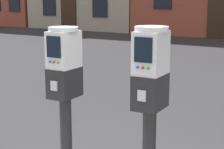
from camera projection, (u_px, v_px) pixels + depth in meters
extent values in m
cube|color=black|center=(65.00, 82.00, 2.84)|extent=(0.18, 0.24, 0.22)
cube|color=#A5A8AD|center=(54.00, 86.00, 2.73)|extent=(0.06, 0.01, 0.07)
cube|color=#B7BABF|center=(64.00, 50.00, 2.79)|extent=(0.18, 0.23, 0.27)
cube|color=black|center=(54.00, 47.00, 2.68)|extent=(0.12, 0.01, 0.15)
cylinder|color=blue|center=(50.00, 62.00, 2.72)|extent=(0.02, 0.01, 0.02)
cylinder|color=red|center=(54.00, 62.00, 2.70)|extent=(0.02, 0.01, 0.02)
cylinder|color=green|center=(58.00, 63.00, 2.68)|extent=(0.02, 0.01, 0.02)
cylinder|color=#B7BABF|center=(63.00, 29.00, 2.76)|extent=(0.22, 0.22, 0.03)
cube|color=black|center=(150.00, 91.00, 2.47)|extent=(0.18, 0.24, 0.23)
cube|color=#A5A8AD|center=(142.00, 96.00, 2.37)|extent=(0.06, 0.01, 0.07)
cube|color=#B7BABF|center=(151.00, 53.00, 2.42)|extent=(0.18, 0.23, 0.28)
cube|color=black|center=(143.00, 50.00, 2.32)|extent=(0.12, 0.01, 0.16)
cylinder|color=blue|center=(138.00, 67.00, 2.35)|extent=(0.02, 0.01, 0.02)
cylinder|color=red|center=(143.00, 68.00, 2.34)|extent=(0.02, 0.01, 0.02)
cylinder|color=green|center=(148.00, 68.00, 2.32)|extent=(0.02, 0.01, 0.02)
cylinder|color=#B7BABF|center=(152.00, 29.00, 2.39)|extent=(0.22, 0.22, 0.03)
cube|color=black|center=(49.00, 2.00, 21.24)|extent=(0.90, 0.06, 1.51)
cube|color=black|center=(100.00, 2.00, 19.52)|extent=(0.90, 0.06, 1.51)
cube|color=black|center=(69.00, 11.00, 20.65)|extent=(1.00, 0.07, 2.10)
cube|color=black|center=(219.00, 14.00, 16.48)|extent=(1.00, 0.07, 2.10)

